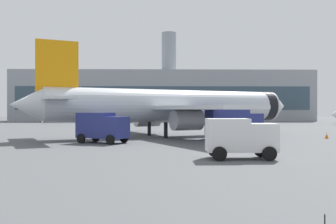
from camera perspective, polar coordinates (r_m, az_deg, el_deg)
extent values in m
cylinder|color=silver|center=(46.68, 0.64, 0.94)|extent=(28.92, 15.78, 3.80)
cone|color=silver|center=(55.75, 15.76, 0.82)|extent=(3.67, 4.28, 3.61)
cone|color=silver|center=(42.08, -20.10, 1.01)|extent=(4.32, 4.43, 3.42)
cylinder|color=black|center=(54.32, 14.01, 0.83)|extent=(2.87, 4.11, 3.88)
cube|color=silver|center=(53.59, -4.10, 0.53)|extent=(10.94, 16.56, 0.36)
cube|color=silver|center=(39.14, 4.49, 0.64)|extent=(10.94, 16.56, 0.36)
cylinder|color=gray|center=(51.28, -3.08, -0.91)|extent=(3.82, 3.32, 2.20)
cylinder|color=gray|center=(41.34, 2.76, -1.18)|extent=(3.82, 3.32, 2.20)
cube|color=orange|center=(42.69, -15.94, 5.84)|extent=(4.16, 2.13, 6.40)
cube|color=silver|center=(45.58, -17.23, 1.70)|extent=(4.83, 6.54, 0.24)
cube|color=silver|center=(39.26, -15.88, 1.95)|extent=(4.83, 6.54, 0.24)
cylinder|color=black|center=(53.12, 12.34, -2.17)|extent=(0.36, 0.36, 1.80)
cylinder|color=black|center=(48.08, -2.77, -2.42)|extent=(0.44, 0.44, 1.80)
cylinder|color=black|center=(43.70, -0.33, -2.68)|extent=(0.44, 0.44, 1.80)
cone|color=white|center=(97.92, 23.21, -0.33)|extent=(1.52, 2.21, 2.15)
cube|color=navy|center=(36.79, -7.59, -2.27)|extent=(2.51, 2.73, 2.04)
cube|color=#1E232D|center=(36.38, -6.66, -1.54)|extent=(1.00, 1.79, 0.84)
cube|color=navy|center=(38.18, -10.57, -1.91)|extent=(3.79, 3.40, 2.40)
cylinder|color=black|center=(37.74, -6.46, -3.83)|extent=(0.90, 0.62, 0.90)
cylinder|color=black|center=(35.84, -8.47, -4.04)|extent=(0.90, 0.62, 0.90)
cylinder|color=black|center=(39.67, -10.54, -3.63)|extent=(0.90, 0.62, 0.90)
cylinder|color=black|center=(37.86, -12.64, -3.82)|extent=(0.90, 0.62, 0.90)
cube|color=navy|center=(44.30, 12.15, -1.69)|extent=(2.28, 2.77, 2.29)
cube|color=#1E232D|center=(44.64, 12.95, -0.98)|extent=(0.68, 2.10, 0.95)
cube|color=navy|center=(42.89, 8.66, -1.48)|extent=(4.82, 3.51, 2.70)
cylinder|color=black|center=(45.41, 11.30, -3.14)|extent=(0.93, 0.46, 0.90)
cylinder|color=black|center=(43.24, 12.90, -3.31)|extent=(0.93, 0.46, 0.90)
cylinder|color=black|center=(43.55, 6.44, -3.29)|extent=(0.93, 0.46, 0.90)
cylinder|color=black|center=(41.28, 7.85, -3.48)|extent=(0.93, 0.46, 0.90)
cube|color=white|center=(25.69, 13.55, -3.64)|extent=(1.77, 2.01, 1.78)
cube|color=#1E232D|center=(25.87, 15.15, -2.68)|extent=(0.09, 1.80, 0.74)
cube|color=white|center=(25.22, 8.70, -3.35)|extent=(2.65, 2.01, 2.10)
cylinder|color=black|center=(26.84, 13.43, -5.48)|extent=(0.90, 0.22, 0.90)
cylinder|color=black|center=(24.82, 14.65, -5.94)|extent=(0.90, 0.22, 0.90)
cylinder|color=black|center=(26.24, 6.88, -5.60)|extent=(0.90, 0.22, 0.90)
cylinder|color=black|center=(24.17, 7.57, -6.10)|extent=(0.90, 0.22, 0.90)
cube|color=#F2590C|center=(47.49, 6.65, -3.51)|extent=(0.44, 0.44, 0.04)
cone|color=#F2590C|center=(47.47, 6.65, -3.05)|extent=(0.36, 0.36, 0.72)
cylinder|color=white|center=(47.47, 6.65, -3.01)|extent=(0.23, 0.23, 0.10)
cube|color=#F2590C|center=(51.39, -8.13, -3.23)|extent=(0.44, 0.44, 0.04)
cone|color=#F2590C|center=(51.36, -8.13, -2.81)|extent=(0.36, 0.36, 0.72)
cylinder|color=white|center=(51.36, -8.13, -2.77)|extent=(0.23, 0.23, 0.10)
cube|color=#F2590C|center=(46.54, 22.25, -3.61)|extent=(0.44, 0.44, 0.04)
cone|color=#F2590C|center=(46.52, 22.25, -3.18)|extent=(0.36, 0.36, 0.66)
cylinder|color=white|center=(46.52, 22.25, -3.14)|extent=(0.23, 0.23, 0.10)
cylinder|color=black|center=(8.39, 22.00, -14.94)|extent=(0.02, 0.02, 0.36)
cube|color=gray|center=(117.87, -0.70, 2.29)|extent=(87.50, 16.67, 14.73)
cube|color=#334756|center=(109.46, -0.66, 2.06)|extent=(83.13, 0.10, 6.63)
cylinder|color=gray|center=(119.13, 0.14, 8.73)|extent=(4.40, 4.40, 12.00)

